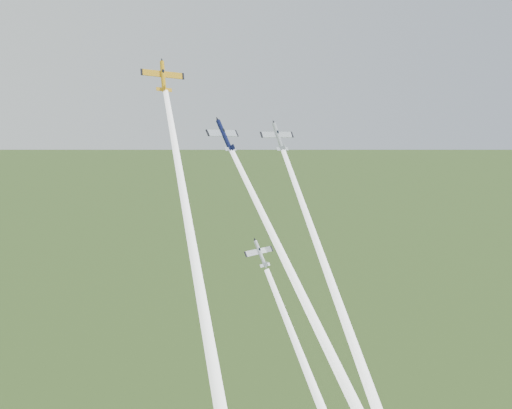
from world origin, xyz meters
The scene contains 7 objects.
plane_yellow centered at (-15.05, 2.07, 116.12)m, with size 8.13×8.07×1.27m, color gold, non-canonical shape.
smoke_trail_yellow centered at (-18.74, -21.21, 81.71)m, with size 2.43×2.43×77.00m, color white, non-canonical shape.
plane_navy centered at (-3.96, -0.63, 104.99)m, with size 8.45×8.39×1.32m, color #0E133E, non-canonical shape.
smoke_trail_navy centered at (3.38, -21.05, 73.32)m, with size 2.43×2.43×70.39m, color white, non-canonical shape.
plane_silver_right centered at (10.01, 2.38, 103.82)m, with size 8.08×8.02×1.27m, color silver, non-canonical shape.
smoke_trail_silver_right centered at (11.29, -19.77, 71.42)m, with size 2.43×2.43×72.14m, color white, non-canonical shape.
plane_silver_low centered at (-2.75, -12.43, 84.26)m, with size 6.52×6.47×1.02m, color silver, non-canonical shape.
Camera 1 is at (-59.12, -110.65, 116.60)m, focal length 45.00 mm.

